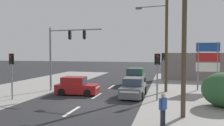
% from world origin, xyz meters
% --- Properties ---
extents(ground_plane, '(140.00, 140.00, 0.00)m').
position_xyz_m(ground_plane, '(0.00, 0.00, 0.00)').
color(ground_plane, '#28282B').
extents(lane_dash_near, '(0.20, 2.40, 0.01)m').
position_xyz_m(lane_dash_near, '(0.00, -2.00, 0.00)').
color(lane_dash_near, silver).
rests_on(lane_dash_near, ground).
extents(lane_dash_mid, '(0.20, 2.40, 0.01)m').
position_xyz_m(lane_dash_mid, '(0.00, 3.00, 0.00)').
color(lane_dash_mid, silver).
rests_on(lane_dash_mid, ground).
extents(lane_dash_far, '(0.20, 2.40, 0.01)m').
position_xyz_m(lane_dash_far, '(0.00, 8.00, 0.00)').
color(lane_dash_far, silver).
rests_on(lane_dash_far, ground).
extents(kerb_right_verge, '(10.00, 44.00, 0.02)m').
position_xyz_m(kerb_right_verge, '(9.00, 2.00, 0.01)').
color(kerb_right_verge, gray).
rests_on(kerb_right_verge, ground).
extents(kerb_left_verge, '(8.00, 40.00, 0.02)m').
position_xyz_m(kerb_left_verge, '(-8.50, 4.00, 0.01)').
color(kerb_left_verge, gray).
rests_on(kerb_left_verge, ground).
extents(utility_pole_foreground_right, '(3.78, 0.36, 10.75)m').
position_xyz_m(utility_pole_foreground_right, '(6.45, -1.68, 5.75)').
color(utility_pole_foreground_right, '#4C3D2B').
rests_on(utility_pole_foreground_right, ground).
extents(utility_pole_midground_right, '(3.78, 0.59, 10.98)m').
position_xyz_m(utility_pole_midground_right, '(5.51, 6.26, 5.86)').
color(utility_pole_midground_right, '#4C3D2B').
rests_on(utility_pole_midground_right, ground).
extents(traffic_signal_mast, '(5.29, 0.51, 6.00)m').
position_xyz_m(traffic_signal_mast, '(-3.80, 4.34, 4.15)').
color(traffic_signal_mast, slate).
rests_on(traffic_signal_mast, ground).
extents(pedestal_signal_right_kerb, '(0.44, 0.31, 3.56)m').
position_xyz_m(pedestal_signal_right_kerb, '(4.99, 2.39, 2.42)').
color(pedestal_signal_right_kerb, slate).
rests_on(pedestal_signal_right_kerb, ground).
extents(pedestal_signal_left_kerb, '(0.44, 0.29, 3.56)m').
position_xyz_m(pedestal_signal_left_kerb, '(-5.90, 0.00, 2.42)').
color(pedestal_signal_left_kerb, slate).
rests_on(pedestal_signal_left_kerb, ground).
extents(pedestal_signal_far_median, '(0.44, 0.29, 3.56)m').
position_xyz_m(pedestal_signal_far_median, '(5.35, 11.61, 2.42)').
color(pedestal_signal_far_median, slate).
rests_on(pedestal_signal_far_median, ground).
extents(shopping_plaza_sign, '(2.10, 0.16, 4.60)m').
position_xyz_m(shopping_plaza_sign, '(9.44, 7.87, 2.98)').
color(shopping_plaza_sign, slate).
rests_on(shopping_plaza_sign, ground).
extents(shopfront_wall_far, '(12.00, 1.00, 3.60)m').
position_xyz_m(shopfront_wall_far, '(11.00, 16.00, 1.80)').
color(shopfront_wall_far, gray).
rests_on(shopfront_wall_far, ground).
extents(hatchback_crossing_left, '(3.73, 1.96, 1.53)m').
position_xyz_m(hatchback_crossing_left, '(-1.91, 3.16, 0.70)').
color(hatchback_crossing_left, maroon).
rests_on(hatchback_crossing_left, ground).
extents(sedan_oncoming_mid, '(1.90, 4.25, 1.56)m').
position_xyz_m(sedan_oncoming_mid, '(3.02, 3.56, 0.70)').
color(sedan_oncoming_mid, slate).
rests_on(sedan_oncoming_mid, ground).
extents(suv_receding_far, '(2.12, 4.57, 1.90)m').
position_xyz_m(suv_receding_far, '(2.30, 9.92, 0.88)').
color(suv_receding_far, '#235633').
rests_on(suv_receding_far, ground).
extents(pedestrian_at_kerb, '(0.39, 0.47, 1.63)m').
position_xyz_m(pedestrian_at_kerb, '(5.50, -3.45, 0.93)').
color(pedestrian_at_kerb, '#232838').
rests_on(pedestrian_at_kerb, ground).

